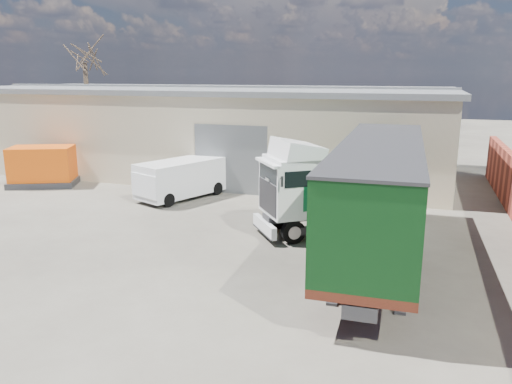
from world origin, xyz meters
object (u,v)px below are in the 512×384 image
(bare_tree, at_px, (84,50))
(tractor_unit, at_px, (309,194))
(orange_skip, at_px, (43,169))
(panel_van, at_px, (179,179))
(box_trailer, at_px, (379,189))

(bare_tree, distance_m, tractor_unit, 27.09)
(bare_tree, height_order, orange_skip, bare_tree)
(panel_van, bearing_deg, box_trailer, -5.19)
(bare_tree, xyz_separation_m, box_trailer, (24.14, -17.36, -5.47))
(panel_van, distance_m, orange_skip, 8.62)
(tractor_unit, bearing_deg, panel_van, -151.64)
(bare_tree, height_order, box_trailer, bare_tree)
(panel_van, bearing_deg, orange_skip, -159.05)
(bare_tree, bearing_deg, orange_skip, -65.46)
(box_trailer, height_order, panel_van, box_trailer)
(tractor_unit, xyz_separation_m, panel_van, (-7.45, 3.52, -0.61))
(bare_tree, height_order, tractor_unit, bare_tree)
(bare_tree, bearing_deg, tractor_unit, -35.82)
(tractor_unit, relative_size, box_trailer, 0.47)
(box_trailer, bearing_deg, panel_van, 150.58)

